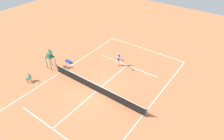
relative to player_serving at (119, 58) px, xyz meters
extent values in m
plane|color=#D37A4C|center=(-0.75, 5.13, -1.05)|extent=(60.00, 60.00, 0.00)
cube|color=white|center=(-0.75, -5.45, -1.05)|extent=(10.91, 0.10, 0.01)
cube|color=white|center=(-6.21, 5.13, -1.05)|extent=(0.10, 21.18, 0.01)
cube|color=white|center=(4.71, 5.13, -1.05)|extent=(0.10, 21.18, 0.01)
cube|color=white|center=(-0.75, -0.69, -1.05)|extent=(8.18, 0.10, 0.01)
cube|color=white|center=(-0.75, 10.96, -1.05)|extent=(8.18, 0.10, 0.01)
cube|color=white|center=(-0.75, 5.13, -1.05)|extent=(0.10, 11.65, 0.01)
cylinder|color=#4C4C51|center=(-6.51, 5.13, -0.51)|extent=(0.10, 0.10, 1.07)
cylinder|color=#4C4C51|center=(5.01, 5.13, -0.51)|extent=(0.10, 0.10, 1.07)
cube|color=black|center=(-0.75, 5.13, -0.59)|extent=(11.51, 0.03, 0.91)
cube|color=white|center=(-0.75, 5.13, -0.12)|extent=(11.51, 0.04, 0.06)
cylinder|color=beige|center=(0.01, -0.12, -0.64)|extent=(0.12, 0.12, 0.82)
cylinder|color=beige|center=(0.08, 0.07, -0.64)|extent=(0.12, 0.12, 0.82)
cylinder|color=#2647B7|center=(0.05, -0.02, 0.09)|extent=(0.28, 0.28, 0.64)
sphere|color=beige|center=(0.05, -0.02, 0.59)|extent=(0.23, 0.23, 0.23)
cylinder|color=beige|center=(-0.02, -0.20, 0.12)|extent=(0.09, 0.09, 0.57)
cylinder|color=beige|center=(-0.16, 0.25, 0.33)|extent=(0.56, 0.28, 0.09)
cylinder|color=black|center=(-0.54, 0.39, 0.33)|extent=(0.26, 0.12, 0.04)
ellipsoid|color=red|center=(-0.82, 0.49, 0.33)|extent=(0.40, 0.37, 0.04)
sphere|color=#CCE033|center=(1.73, 2.96, -1.02)|extent=(0.07, 0.07, 0.07)
cylinder|color=#2D6B4C|center=(5.83, 5.43, -0.27)|extent=(0.07, 0.07, 1.55)
cylinder|color=#2D6B4C|center=(6.53, 5.43, -0.27)|extent=(0.07, 0.07, 1.55)
cylinder|color=#2D6B4C|center=(5.83, 4.73, -0.27)|extent=(0.07, 0.07, 1.55)
cylinder|color=#2D6B4C|center=(6.53, 4.73, -0.27)|extent=(0.07, 0.07, 1.55)
cube|color=#2D6B4C|center=(6.18, 5.08, 0.53)|extent=(0.80, 0.80, 0.06)
cube|color=#2D6B4C|center=(6.18, 5.08, 0.76)|extent=(0.50, 0.44, 0.40)
cube|color=#2D6B4C|center=(6.18, 4.88, 1.11)|extent=(0.50, 0.06, 0.50)
cylinder|color=#262626|center=(5.96, 8.46, -0.82)|extent=(0.04, 0.04, 0.45)
cylinder|color=#262626|center=(6.31, 8.46, -0.82)|extent=(0.04, 0.04, 0.45)
cylinder|color=#262626|center=(5.96, 8.11, -0.82)|extent=(0.04, 0.04, 0.45)
cylinder|color=#262626|center=(6.31, 8.11, -0.82)|extent=(0.04, 0.04, 0.45)
cube|color=#2D6B4C|center=(6.14, 8.28, -0.57)|extent=(0.44, 0.44, 0.06)
cube|color=#2D6B4C|center=(6.14, 8.06, -0.32)|extent=(0.44, 0.04, 0.44)
cube|color=#2647B7|center=(5.46, 3.09, -0.90)|extent=(0.76, 0.32, 0.30)
camera|label=1|loc=(-11.21, 16.73, 13.07)|focal=32.44mm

